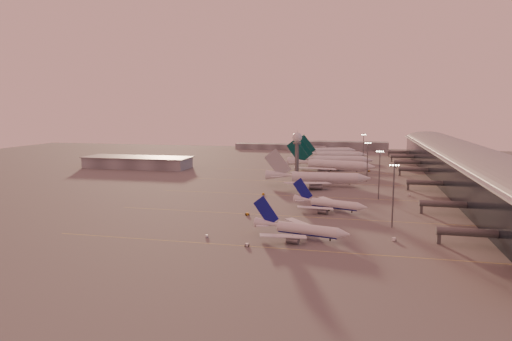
# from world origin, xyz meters

# --- Properties ---
(ground) EXTENTS (700.00, 700.00, 0.00)m
(ground) POSITION_xyz_m (0.00, 0.00, 0.00)
(ground) COLOR #575555
(ground) RESTS_ON ground
(taxiway_markings) EXTENTS (180.00, 185.25, 0.02)m
(taxiway_markings) POSITION_xyz_m (30.00, 56.00, 0.01)
(taxiway_markings) COLOR #E3D450
(taxiway_markings) RESTS_ON ground
(terminal) EXTENTS (57.00, 362.00, 23.04)m
(terminal) POSITION_xyz_m (107.88, 110.09, 10.52)
(terminal) COLOR black
(terminal) RESTS_ON ground
(hangar) EXTENTS (82.00, 27.00, 8.50)m
(hangar) POSITION_xyz_m (-120.00, 140.00, 4.32)
(hangar) COLOR slate
(hangar) RESTS_ON ground
(radar_tower) EXTENTS (6.40, 6.40, 31.10)m
(radar_tower) POSITION_xyz_m (5.00, 120.00, 20.95)
(radar_tower) COLOR #525459
(radar_tower) RESTS_ON ground
(mast_a) EXTENTS (3.60, 0.56, 25.00)m
(mast_a) POSITION_xyz_m (58.00, 0.00, 13.74)
(mast_a) COLOR #525459
(mast_a) RESTS_ON ground
(mast_b) EXTENTS (3.60, 0.56, 25.00)m
(mast_b) POSITION_xyz_m (55.00, 55.00, 13.74)
(mast_b) COLOR #525459
(mast_b) RESTS_ON ground
(mast_c) EXTENTS (3.60, 0.56, 25.00)m
(mast_c) POSITION_xyz_m (50.00, 110.00, 13.74)
(mast_c) COLOR #525459
(mast_c) RESTS_ON ground
(mast_d) EXTENTS (3.60, 0.56, 25.00)m
(mast_d) POSITION_xyz_m (48.00, 200.00, 13.74)
(mast_d) COLOR #525459
(mast_d) RESTS_ON ground
(distant_horizon) EXTENTS (165.00, 37.50, 9.00)m
(distant_horizon) POSITION_xyz_m (2.62, 325.14, 3.89)
(distant_horizon) COLOR slate
(distant_horizon) RESTS_ON ground
(narrowbody_near) EXTENTS (35.39, 27.93, 14.03)m
(narrowbody_near) POSITION_xyz_m (25.82, -22.19, 2.84)
(narrowbody_near) COLOR silver
(narrowbody_near) RESTS_ON ground
(narrowbody_mid) EXTENTS (33.95, 26.64, 13.75)m
(narrowbody_mid) POSITION_xyz_m (32.72, 23.51, 2.78)
(narrowbody_mid) COLOR silver
(narrowbody_mid) RESTS_ON ground
(widebody_white) EXTENTS (61.75, 49.36, 21.71)m
(widebody_white) POSITION_xyz_m (21.76, 87.67, 3.76)
(widebody_white) COLOR silver
(widebody_white) RESTS_ON ground
(greentail_a) EXTENTS (63.67, 50.86, 23.48)m
(greentail_a) POSITION_xyz_m (25.07, 146.53, 4.15)
(greentail_a) COLOR silver
(greentail_a) RESTS_ON ground
(greentail_b) EXTENTS (62.58, 50.37, 22.73)m
(greentail_b) POSITION_xyz_m (25.04, 178.65, 4.01)
(greentail_b) COLOR silver
(greentail_b) RESTS_ON ground
(greentail_c) EXTENTS (59.50, 47.64, 21.78)m
(greentail_c) POSITION_xyz_m (22.69, 220.02, 3.85)
(greentail_c) COLOR silver
(greentail_c) RESTS_ON ground
(greentail_d) EXTENTS (54.71, 43.47, 20.62)m
(greentail_d) POSITION_xyz_m (15.09, 261.46, 3.64)
(greentail_d) COLOR silver
(greentail_d) RESTS_ON ground
(gsv_truck_a) EXTENTS (4.95, 4.28, 1.96)m
(gsv_truck_a) POSITION_xyz_m (-6.34, -28.13, 1.00)
(gsv_truck_a) COLOR silver
(gsv_truck_a) RESTS_ON ground
(gsv_tug_near) EXTENTS (2.51, 3.61, 0.95)m
(gsv_tug_near) POSITION_xyz_m (9.78, -35.38, 0.49)
(gsv_tug_near) COLOR silver
(gsv_tug_near) RESTS_ON ground
(gsv_catering_a) EXTENTS (6.10, 4.11, 4.60)m
(gsv_catering_a) POSITION_xyz_m (57.78, -18.30, 2.30)
(gsv_catering_a) COLOR silver
(gsv_catering_a) RESTS_ON ground
(gsv_tug_mid) EXTENTS (3.72, 4.29, 1.05)m
(gsv_tug_mid) POSITION_xyz_m (-0.71, 7.16, 0.54)
(gsv_tug_mid) COLOR #C78917
(gsv_tug_mid) RESTS_ON ground
(gsv_truck_b) EXTENTS (5.14, 3.39, 1.95)m
(gsv_truck_b) POSITION_xyz_m (41.89, 35.88, 1.00)
(gsv_truck_b) COLOR silver
(gsv_truck_b) RESTS_ON ground
(gsv_truck_c) EXTENTS (5.67, 4.55, 2.21)m
(gsv_truck_c) POSITION_xyz_m (-3.26, 53.97, 1.12)
(gsv_truck_c) COLOR #C78917
(gsv_truck_c) RESTS_ON ground
(gsv_catering_b) EXTENTS (5.28, 3.00, 4.10)m
(gsv_catering_b) POSITION_xyz_m (71.08, 68.02, 2.05)
(gsv_catering_b) COLOR silver
(gsv_catering_b) RESTS_ON ground
(gsv_tug_far) EXTENTS (2.58, 3.67, 0.96)m
(gsv_tug_far) POSITION_xyz_m (25.66, 105.07, 0.50)
(gsv_tug_far) COLOR silver
(gsv_tug_far) RESTS_ON ground
(gsv_truck_d) EXTENTS (2.06, 5.09, 2.03)m
(gsv_truck_d) POSITION_xyz_m (-12.36, 132.82, 1.03)
(gsv_truck_d) COLOR silver
(gsv_truck_d) RESTS_ON ground
(gsv_tug_hangar) EXTENTS (3.69, 3.02, 0.91)m
(gsv_tug_hangar) POSITION_xyz_m (52.12, 156.72, 0.47)
(gsv_tug_hangar) COLOR #C78917
(gsv_tug_hangar) RESTS_ON ground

